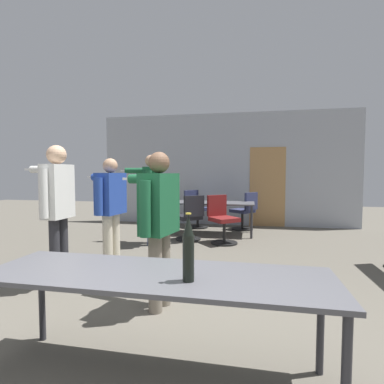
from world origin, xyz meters
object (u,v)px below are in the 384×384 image
Objects in this scene: beer_bottle at (188,249)px; person_right_polo at (158,216)px; person_left_plaid at (57,200)px; office_chair_mid_tucked at (222,221)px; office_chair_far_left at (190,219)px; person_near_casual at (110,202)px; person_far_watching at (151,191)px; office_chair_near_pushed at (196,210)px; office_chair_side_rolled at (245,212)px.

person_right_polo is at bearing 115.86° from beer_bottle.
person_left_plaid is at bearing 86.14° from person_right_polo.
person_right_polo reaches higher than office_chair_mid_tucked.
person_left_plaid is 2.99m from office_chair_far_left.
person_left_plaid is 0.91m from person_near_casual.
person_left_plaid is 2.46m from beer_bottle.
beer_bottle is at bearing -168.33° from person_far_watching.
office_chair_far_left is (1.08, 2.73, -0.61)m from person_left_plaid.
office_chair_near_pushed is 5.85m from beer_bottle.
beer_bottle is (1.95, -1.50, -0.13)m from person_left_plaid.
beer_bottle reaches higher than office_chair_mid_tucked.
person_far_watching is 1.51m from office_chair_mid_tucked.
person_far_watching reaches higher than beer_bottle.
person_left_plaid reaches higher than office_chair_far_left.
person_far_watching is at bearing 174.29° from office_chair_far_left.
beer_bottle is (1.54, -3.77, -0.12)m from person_far_watching.
beer_bottle reaches higher than office_chair_side_rolled.
person_left_plaid is at bearing 27.58° from office_chair_near_pushed.
office_chair_side_rolled is (1.76, 1.84, -0.60)m from person_far_watching.
person_far_watching is at bearing 1.68° from person_near_casual.
person_near_casual is (0.26, 0.86, -0.10)m from person_left_plaid.
office_chair_near_pushed is at bearing 100.13° from beer_bottle.
person_far_watching is 1.09× the size of person_right_polo.
person_near_casual reaches higher than office_chair_near_pushed.
person_right_polo is at bearing 45.71° from office_chair_near_pushed.
person_left_plaid reaches higher than office_chair_side_rolled.
person_left_plaid is at bearing 159.31° from person_far_watching.
office_chair_side_rolled is at bearing -145.86° from office_chair_mid_tucked.
person_near_casual is 1.73× the size of office_chair_side_rolled.
office_chair_near_pushed is at bearing 120.62° from office_chair_side_rolled.
beer_bottle is (-0.21, -5.61, 0.49)m from office_chair_side_rolled.
office_chair_near_pushed is at bearing -10.85° from person_left_plaid.
person_near_casual is at bearing 9.76° from office_chair_mid_tucked.
office_chair_mid_tucked is 1.53m from office_chair_side_rolled.
person_left_plaid is at bearing -170.95° from office_chair_side_rolled.
person_left_plaid is 1.07× the size of person_near_casual.
person_right_polo reaches higher than office_chair_side_rolled.
beer_bottle is at bearing -145.43° from office_chair_side_rolled.
person_left_plaid is 1.83× the size of office_chair_far_left.
person_left_plaid is at bearing 142.43° from beer_bottle.
person_near_casual is at bearing 28.81° from office_chair_near_pushed.
person_left_plaid reaches higher than person_near_casual.
person_far_watching reaches higher than office_chair_far_left.
beer_bottle reaches higher than office_chair_far_left.
office_chair_mid_tucked is 2.28× the size of beer_bottle.
office_chair_near_pushed reaches higher than office_chair_mid_tucked.
person_far_watching is 1.85× the size of office_chair_far_left.
office_chair_near_pushed is at bearing 56.12° from office_chair_far_left.
office_chair_mid_tucked is at bearing 67.01° from office_chair_near_pushed.
office_chair_near_pushed reaches higher than office_chair_side_rolled.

